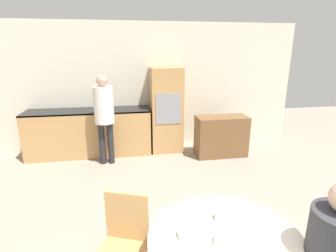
{
  "coord_description": "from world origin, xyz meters",
  "views": [
    {
      "loc": [
        -0.49,
        -0.46,
        2.06
      ],
      "look_at": [
        0.06,
        2.73,
        1.11
      ],
      "focal_mm": 28.0,
      "sensor_mm": 36.0,
      "label": 1
    }
  ],
  "objects_px": {
    "bowl_near": "(224,240)",
    "sideboard": "(221,136)",
    "bowl_centre": "(189,234)",
    "cup": "(220,215)",
    "person_standing": "(104,110)",
    "oven_unit": "(166,110)",
    "chair_far_left": "(124,241)"
  },
  "relations": [
    {
      "from": "bowl_near",
      "to": "sideboard",
      "type": "bearing_deg",
      "value": 69.31
    },
    {
      "from": "bowl_centre",
      "to": "cup",
      "type": "bearing_deg",
      "value": 28.64
    },
    {
      "from": "sideboard",
      "to": "bowl_centre",
      "type": "xyz_separation_m",
      "value": [
        -1.45,
        -3.15,
        0.38
      ]
    },
    {
      "from": "person_standing",
      "to": "bowl_near",
      "type": "height_order",
      "value": "person_standing"
    },
    {
      "from": "sideboard",
      "to": "bowl_near",
      "type": "xyz_separation_m",
      "value": [
        -1.23,
        -3.25,
        0.38
      ]
    },
    {
      "from": "bowl_centre",
      "to": "person_standing",
      "type": "bearing_deg",
      "value": 103.97
    },
    {
      "from": "person_standing",
      "to": "bowl_centre",
      "type": "xyz_separation_m",
      "value": [
        0.78,
        -3.13,
        -0.24
      ]
    },
    {
      "from": "person_standing",
      "to": "bowl_centre",
      "type": "distance_m",
      "value": 3.23
    },
    {
      "from": "oven_unit",
      "to": "cup",
      "type": "distance_m",
      "value": 3.5
    },
    {
      "from": "person_standing",
      "to": "cup",
      "type": "bearing_deg",
      "value": -70.31
    },
    {
      "from": "cup",
      "to": "bowl_centre",
      "type": "height_order",
      "value": "cup"
    },
    {
      "from": "sideboard",
      "to": "cup",
      "type": "bearing_deg",
      "value": -111.28
    },
    {
      "from": "sideboard",
      "to": "chair_far_left",
      "type": "bearing_deg",
      "value": -124.45
    },
    {
      "from": "sideboard",
      "to": "chair_far_left",
      "type": "height_order",
      "value": "chair_far_left"
    },
    {
      "from": "sideboard",
      "to": "bowl_centre",
      "type": "height_order",
      "value": "bowl_centre"
    },
    {
      "from": "chair_far_left",
      "to": "sideboard",
      "type": "bearing_deg",
      "value": 76.96
    },
    {
      "from": "person_standing",
      "to": "cup",
      "type": "height_order",
      "value": "person_standing"
    },
    {
      "from": "person_standing",
      "to": "bowl_centre",
      "type": "bearing_deg",
      "value": -76.03
    },
    {
      "from": "oven_unit",
      "to": "cup",
      "type": "bearing_deg",
      "value": -92.28
    },
    {
      "from": "sideboard",
      "to": "person_standing",
      "type": "height_order",
      "value": "person_standing"
    },
    {
      "from": "chair_far_left",
      "to": "bowl_near",
      "type": "height_order",
      "value": "chair_far_left"
    },
    {
      "from": "sideboard",
      "to": "chair_far_left",
      "type": "distance_m",
      "value": 3.41
    },
    {
      "from": "oven_unit",
      "to": "bowl_centre",
      "type": "height_order",
      "value": "oven_unit"
    },
    {
      "from": "person_standing",
      "to": "bowl_centre",
      "type": "height_order",
      "value": "person_standing"
    },
    {
      "from": "chair_far_left",
      "to": "bowl_centre",
      "type": "bearing_deg",
      "value": -13.86
    },
    {
      "from": "oven_unit",
      "to": "chair_far_left",
      "type": "xyz_separation_m",
      "value": [
        -0.9,
        -3.31,
        -0.35
      ]
    },
    {
      "from": "sideboard",
      "to": "oven_unit",
      "type": "bearing_deg",
      "value": 153.91
    },
    {
      "from": "bowl_near",
      "to": "bowl_centre",
      "type": "relative_size",
      "value": 0.85
    },
    {
      "from": "person_standing",
      "to": "cup",
      "type": "relative_size",
      "value": 20.72
    },
    {
      "from": "chair_far_left",
      "to": "person_standing",
      "type": "xyz_separation_m",
      "value": [
        -0.3,
        2.79,
        0.5
      ]
    },
    {
      "from": "oven_unit",
      "to": "chair_far_left",
      "type": "height_order",
      "value": "oven_unit"
    },
    {
      "from": "sideboard",
      "to": "cup",
      "type": "xyz_separation_m",
      "value": [
        -1.17,
        -2.99,
        0.4
      ]
    }
  ]
}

